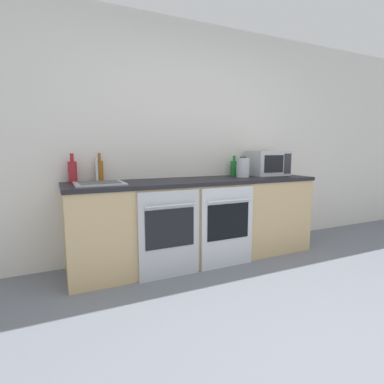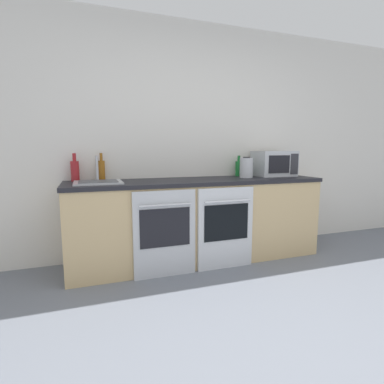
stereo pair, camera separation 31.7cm
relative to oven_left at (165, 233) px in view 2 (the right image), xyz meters
name	(u,v)px [view 2 (the right image)]	position (x,y,z in m)	size (l,w,h in m)	color
ground_plane	(319,376)	(0.46, -1.51, -0.42)	(16.00, 16.00, 0.00)	slate
wall_back	(188,140)	(0.46, 0.67, 0.88)	(10.00, 0.06, 2.60)	silver
counter_back	(198,220)	(0.46, 0.33, 0.02)	(2.71, 0.65, 0.88)	tan
oven_left	(165,233)	(0.00, 0.00, 0.00)	(0.59, 0.06, 0.82)	#B7BABF
oven_right	(226,228)	(0.63, 0.00, 0.00)	(0.59, 0.06, 0.82)	silver
microwave	(274,164)	(1.46, 0.43, 0.61)	(0.46, 0.33, 0.30)	#B7BABF
bottle_red	(75,170)	(-0.77, 0.57, 0.57)	(0.08, 0.08, 0.28)	maroon
bottle_green	(239,168)	(1.06, 0.57, 0.56)	(0.08, 0.08, 0.24)	#19722D
bottle_amber	(102,170)	(-0.52, 0.59, 0.57)	(0.07, 0.07, 0.28)	#8C5114
kettle	(246,168)	(1.05, 0.36, 0.57)	(0.15, 0.15, 0.23)	#B7BABF
sink	(98,182)	(-0.56, 0.31, 0.48)	(0.44, 0.38, 0.26)	#B7BABF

